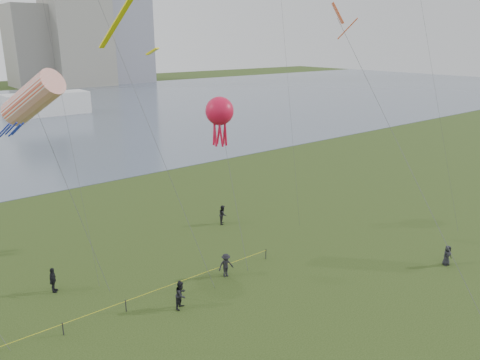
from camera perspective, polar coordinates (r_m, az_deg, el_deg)
building_mid at (r=186.16m, az=-19.27°, el=16.69°), size 20.00×20.00×38.00m
building_low at (r=187.60m, az=-23.90°, el=14.66°), size 16.00×18.00×28.00m
pavilion_right at (r=116.21m, az=-22.48°, el=8.56°), size 18.00×7.00×5.00m
fence at (r=30.29m, az=-24.76°, el=-17.38°), size 24.07×0.07×1.05m
spectator_a at (r=31.34m, az=-7.19°, el=-13.70°), size 1.17×1.10×1.92m
spectator_b at (r=34.84m, az=-1.73°, el=-10.34°), size 1.27×0.87×1.80m
spectator_c at (r=35.31m, az=-21.84°, el=-11.26°), size 0.95×1.13×1.80m
spectator_d at (r=39.85m, az=23.93°, el=-8.39°), size 0.88×0.67×1.61m
spectator_g at (r=44.22m, az=-2.10°, el=-4.22°), size 1.09×1.12×1.82m
kite_windsock at (r=32.30m, az=-23.94°, el=9.09°), size 5.10×5.53×15.16m
kite_octopus at (r=38.82m, az=-2.51°, el=8.31°), size 3.49×7.72×12.29m
kite_delta at (r=33.09m, az=12.69°, el=17.59°), size 2.93×15.55×19.12m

